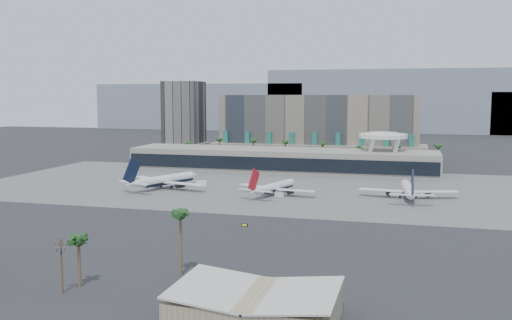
% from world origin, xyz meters
% --- Properties ---
extents(ground, '(900.00, 900.00, 0.00)m').
position_xyz_m(ground, '(0.00, 0.00, 0.00)').
color(ground, '#232326').
rests_on(ground, ground).
extents(apron_pad, '(260.00, 130.00, 0.06)m').
position_xyz_m(apron_pad, '(0.00, 55.00, 0.03)').
color(apron_pad, '#5B5B59').
rests_on(apron_pad, ground).
extents(mountain_ridge, '(680.00, 60.00, 70.00)m').
position_xyz_m(mountain_ridge, '(27.88, 470.00, 29.89)').
color(mountain_ridge, gray).
rests_on(mountain_ridge, ground).
extents(hotel, '(140.00, 30.00, 42.00)m').
position_xyz_m(hotel, '(10.00, 174.41, 16.81)').
color(hotel, gray).
rests_on(hotel, ground).
extents(office_tower, '(30.00, 30.00, 52.00)m').
position_xyz_m(office_tower, '(-95.00, 200.00, 22.94)').
color(office_tower, black).
rests_on(office_tower, ground).
extents(terminal, '(170.00, 32.50, 14.50)m').
position_xyz_m(terminal, '(0.00, 109.84, 6.52)').
color(terminal, gray).
rests_on(terminal, ground).
extents(saucer_structure, '(26.00, 26.00, 21.89)m').
position_xyz_m(saucer_structure, '(55.00, 116.00, 18.45)').
color(saucer_structure, white).
rests_on(saucer_structure, ground).
extents(palm_row, '(157.80, 2.80, 13.10)m').
position_xyz_m(palm_row, '(7.00, 145.00, 10.50)').
color(palm_row, brown).
rests_on(palm_row, ground).
extents(hangar_right, '(30.55, 20.60, 6.89)m').
position_xyz_m(hangar_right, '(42.00, -100.00, 2.95)').
color(hangar_right, '#9A8867').
rests_on(hangar_right, ground).
extents(utility_pole, '(3.20, 0.85, 12.00)m').
position_xyz_m(utility_pole, '(-2.00, -96.09, 7.14)').
color(utility_pole, '#4C3826').
rests_on(utility_pole, ground).
extents(airliner_left, '(40.65, 41.87, 15.41)m').
position_xyz_m(airliner_left, '(-37.56, 36.21, 3.89)').
color(airliner_left, white).
rests_on(airliner_left, ground).
extents(airliner_centre, '(35.47, 36.72, 13.09)m').
position_xyz_m(airliner_centre, '(14.08, 32.91, 3.30)').
color(airliner_centre, white).
rests_on(airliner_centre, ground).
extents(airliner_right, '(39.95, 41.26, 14.24)m').
position_xyz_m(airliner_right, '(68.93, 39.27, 3.59)').
color(airliner_right, white).
rests_on(airliner_right, ground).
extents(service_vehicle_a, '(5.43, 4.18, 2.38)m').
position_xyz_m(service_vehicle_a, '(-24.09, 46.73, 1.19)').
color(service_vehicle_a, white).
rests_on(service_vehicle_a, ground).
extents(service_vehicle_b, '(3.82, 2.28, 1.92)m').
position_xyz_m(service_vehicle_b, '(17.11, 29.92, 0.96)').
color(service_vehicle_b, silver).
rests_on(service_vehicle_b, ground).
extents(taxiway_sign, '(2.06, 0.40, 0.93)m').
position_xyz_m(taxiway_sign, '(18.26, -26.20, 0.46)').
color(taxiway_sign, black).
rests_on(taxiway_sign, ground).
extents(near_palm_a, '(6.00, 6.00, 11.91)m').
position_xyz_m(near_palm_a, '(-0.76, -91.22, 9.08)').
color(near_palm_a, brown).
rests_on(near_palm_a, ground).
extents(near_palm_b, '(6.00, 6.00, 16.00)m').
position_xyz_m(near_palm_b, '(17.64, -77.64, 13.06)').
color(near_palm_b, brown).
rests_on(near_palm_b, ground).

